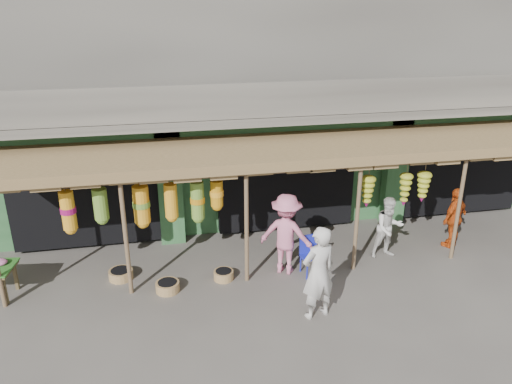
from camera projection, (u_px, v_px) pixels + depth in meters
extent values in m
plane|color=#514C47|center=(309.00, 269.00, 11.54)|extent=(80.00, 80.00, 0.00)
cube|color=gray|center=(264.00, 29.00, 14.27)|extent=(16.00, 6.00, 4.00)
cube|color=#2D6033|center=(262.00, 146.00, 15.68)|extent=(16.00, 5.70, 3.00)
cube|color=gray|center=(294.00, 117.00, 11.87)|extent=(16.00, 0.90, 0.22)
cube|color=gray|center=(299.00, 99.00, 11.32)|extent=(16.00, 0.10, 0.80)
cube|color=#2D6033|center=(289.00, 127.00, 12.36)|extent=(16.00, 0.35, 0.35)
cube|color=yellow|center=(78.00, 143.00, 11.39)|extent=(1.70, 0.06, 0.55)
cube|color=#B21414|center=(78.00, 143.00, 11.35)|extent=(1.30, 0.02, 0.30)
cube|color=black|center=(90.00, 185.00, 12.84)|extent=(3.60, 2.00, 2.50)
cube|color=black|center=(278.00, 172.00, 13.78)|extent=(3.60, 2.00, 2.50)
cube|color=black|center=(443.00, 161.00, 14.72)|extent=(3.60, 2.00, 2.50)
cube|color=#2D6033|center=(170.00, 187.00, 12.29)|extent=(0.60, 0.35, 3.00)
cube|color=#2D6033|center=(395.00, 171.00, 13.42)|extent=(0.60, 0.35, 3.00)
cylinder|color=brown|center=(126.00, 238.00, 10.13)|extent=(0.09, 0.09, 2.60)
cylinder|color=brown|center=(247.00, 227.00, 10.60)|extent=(0.09, 0.09, 2.60)
cylinder|color=brown|center=(357.00, 217.00, 11.07)|extent=(0.09, 0.09, 2.60)
cylinder|color=brown|center=(459.00, 208.00, 11.54)|extent=(0.09, 0.09, 2.60)
cylinder|color=brown|center=(305.00, 170.00, 10.39)|extent=(12.90, 0.08, 0.08)
cylinder|color=brown|center=(171.00, 179.00, 10.30)|extent=(5.50, 0.06, 0.06)
cube|color=brown|center=(302.00, 146.00, 11.38)|extent=(14.00, 2.70, 0.22)
cube|color=brown|center=(5.00, 291.00, 10.10)|extent=(0.07, 0.07, 0.60)
cube|color=brown|center=(16.00, 277.00, 10.63)|extent=(0.07, 0.07, 0.60)
cylinder|color=#1C24B6|center=(307.00, 271.00, 11.03)|extent=(0.04, 0.04, 0.40)
cylinder|color=#1C24B6|center=(322.00, 269.00, 11.14)|extent=(0.04, 0.04, 0.40)
cylinder|color=#1C24B6|center=(301.00, 264.00, 11.35)|extent=(0.04, 0.04, 0.40)
cylinder|color=#1C24B6|center=(315.00, 261.00, 11.46)|extent=(0.04, 0.04, 0.40)
cube|color=#1C24B6|center=(312.00, 257.00, 11.16)|extent=(0.47, 0.47, 0.05)
cube|color=#1C24B6|center=(308.00, 244.00, 11.25)|extent=(0.42, 0.09, 0.45)
cylinder|color=olive|center=(168.00, 287.00, 10.62)|extent=(0.61, 0.61, 0.21)
cylinder|color=#A27948|center=(121.00, 274.00, 11.10)|extent=(0.69, 0.69, 0.21)
cylinder|color=#8C6141|center=(224.00, 275.00, 11.07)|extent=(0.47, 0.47, 0.20)
imported|color=beige|center=(318.00, 273.00, 9.49)|extent=(0.80, 0.64, 1.93)
imported|color=silver|center=(389.00, 228.00, 11.81)|extent=(0.77, 0.62, 1.52)
imported|color=#C64812|center=(455.00, 218.00, 12.32)|extent=(0.98, 0.75, 1.55)
imported|color=pink|center=(286.00, 234.00, 11.10)|extent=(1.40, 1.22, 1.88)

